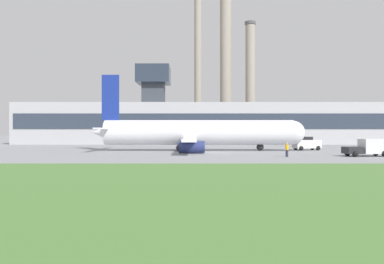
# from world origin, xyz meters

# --- Properties ---
(ground_plane) EXTENTS (400.00, 400.00, 0.00)m
(ground_plane) POSITION_xyz_m (0.00, 0.00, 0.00)
(ground_plane) COLOR gray
(grass_strip) EXTENTS (240.00, 37.00, 0.06)m
(grass_strip) POSITION_xyz_m (0.00, -36.50, 0.03)
(grass_strip) COLOR #4C7A38
(grass_strip) RESTS_ON ground_plane
(terminal_building) EXTENTS (85.48, 13.26, 18.16)m
(terminal_building) POSITION_xyz_m (-0.66, 36.60, 4.97)
(terminal_building) COLOR #B2B2B7
(terminal_building) RESTS_ON ground_plane
(smokestack_left) EXTENTS (2.51, 2.51, 43.55)m
(smokestack_left) POSITION_xyz_m (-1.25, 62.25, 21.88)
(smokestack_left) COLOR gray
(smokestack_left) RESTS_ON ground_plane
(smokestack_right) EXTENTS (3.92, 3.92, 44.41)m
(smokestack_right) POSITION_xyz_m (7.18, 62.50, 22.37)
(smokestack_right) COLOR gray
(smokestack_right) RESTS_ON ground_plane
(smokestack_far) EXTENTS (3.23, 3.23, 35.47)m
(smokestack_far) POSITION_xyz_m (14.27, 60.07, 17.87)
(smokestack_far) COLOR gray
(smokestack_far) RESTS_ON ground_plane
(airplane) EXTENTS (31.88, 26.38, 11.36)m
(airplane) POSITION_xyz_m (-2.40, 4.90, 2.67)
(airplane) COLOR white
(airplane) RESTS_ON ground_plane
(pushback_tug) EXTENTS (4.32, 2.93, 2.07)m
(pushback_tug) POSITION_xyz_m (14.62, 6.38, 0.94)
(pushback_tug) COLOR white
(pushback_tug) RESTS_ON ground_plane
(baggage_truck) EXTENTS (5.13, 2.77, 2.02)m
(baggage_truck) POSITION_xyz_m (17.51, -7.65, 1.00)
(baggage_truck) COLOR #232328
(baggage_truck) RESTS_ON ground_plane
(ground_crew_person) EXTENTS (0.50, 0.50, 1.62)m
(ground_crew_person) POSITION_xyz_m (7.74, -8.60, 0.83)
(ground_crew_person) COLOR #23283D
(ground_crew_person) RESTS_ON ground_plane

